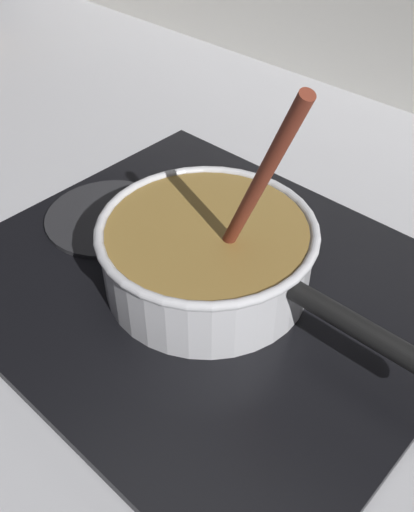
# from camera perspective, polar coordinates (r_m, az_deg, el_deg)

# --- Properties ---
(ground) EXTENTS (2.40, 1.60, 0.04)m
(ground) POSITION_cam_1_polar(r_m,az_deg,el_deg) (0.69, -18.19, -8.87)
(ground) COLOR #B7B7BC
(hob_plate) EXTENTS (0.56, 0.48, 0.01)m
(hob_plate) POSITION_cam_1_polar(r_m,az_deg,el_deg) (0.69, -0.00, -2.86)
(hob_plate) COLOR black
(hob_plate) RESTS_ON ground
(burner_ring) EXTENTS (0.21, 0.21, 0.01)m
(burner_ring) POSITION_cam_1_polar(r_m,az_deg,el_deg) (0.68, -0.00, -2.25)
(burner_ring) COLOR #592D0C
(burner_ring) RESTS_ON hob_plate
(spare_burner) EXTENTS (0.17, 0.17, 0.01)m
(spare_burner) POSITION_cam_1_polar(r_m,az_deg,el_deg) (0.79, -9.68, 3.82)
(spare_burner) COLOR #262628
(spare_burner) RESTS_ON hob_plate
(cooking_pan) EXTENTS (0.42, 0.25, 0.29)m
(cooking_pan) POSITION_cam_1_polar(r_m,az_deg,el_deg) (0.65, 0.15, 0.29)
(cooking_pan) COLOR silver
(cooking_pan) RESTS_ON hob_plate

